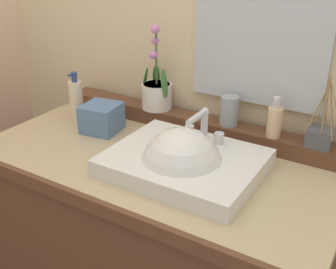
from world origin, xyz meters
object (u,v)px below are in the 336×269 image
tumbler_cup (229,111)px  tissue_box (102,118)px  lotion_bottle (76,100)px  potted_plant (157,91)px  reed_diffuser (320,136)px  soap_dispenser (275,121)px  sink_basin (183,166)px

tumbler_cup → tissue_box: bearing=-157.9°
lotion_bottle → tumbler_cup: bearing=14.8°
potted_plant → reed_diffuser: 0.63m
soap_dispenser → reed_diffuser: (0.15, 0.01, -0.02)m
reed_diffuser → tumbler_cup: bearing=179.6°
lotion_bottle → reed_diffuser: bearing=9.6°
tumbler_cup → reed_diffuser: size_ratio=0.45×
reed_diffuser → sink_basin: bearing=-139.8°
soap_dispenser → potted_plant: bearing=178.2°
sink_basin → soap_dispenser: bearing=55.6°
sink_basin → soap_dispenser: 0.35m
potted_plant → tissue_box: 0.23m
reed_diffuser → lotion_bottle: size_ratio=1.17×
sink_basin → tumbler_cup: 0.30m
soap_dispenser → reed_diffuser: reed_diffuser is taller
sink_basin → lotion_bottle: bearing=166.3°
sink_basin → reed_diffuser: 0.45m
soap_dispenser → tissue_box: (-0.60, -0.17, -0.06)m
potted_plant → soap_dispenser: potted_plant is taller
reed_diffuser → lotion_bottle: 0.91m
sink_basin → potted_plant: bearing=134.2°
reed_diffuser → lotion_bottle: bearing=-170.4°
sink_basin → lotion_bottle: lotion_bottle is taller
potted_plant → tumbler_cup: size_ratio=3.05×
soap_dispenser → sink_basin: bearing=-124.4°
sink_basin → soap_dispenser: size_ratio=3.32×
sink_basin → reed_diffuser: bearing=40.2°
sink_basin → tumbler_cup: bearing=85.5°
tumbler_cup → potted_plant: bearing=179.3°
tumbler_cup → tissue_box: 0.47m
soap_dispenser → reed_diffuser: size_ratio=0.60×
lotion_bottle → sink_basin: bearing=-13.7°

